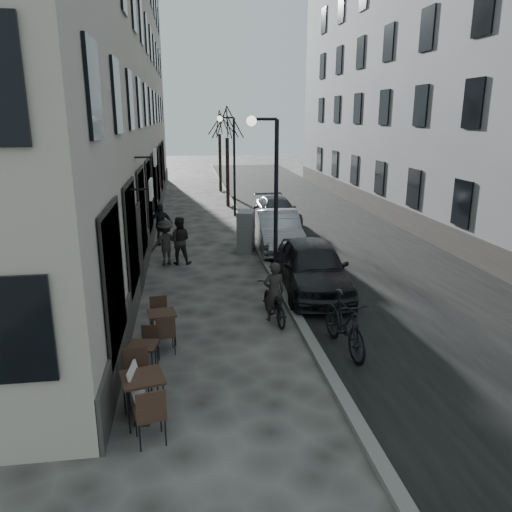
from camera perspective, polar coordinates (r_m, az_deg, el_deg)
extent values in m
plane|color=#32302E|center=(9.68, 8.74, -16.15)|extent=(120.00, 120.00, 0.00)
cube|color=black|center=(25.20, 6.80, 3.97)|extent=(7.30, 60.00, 0.00)
cube|color=slate|center=(24.52, -1.49, 3.89)|extent=(0.25, 60.00, 0.12)
cube|color=#AFA293|center=(24.76, -17.33, 21.83)|extent=(4.00, 35.00, 16.00)
cube|color=slate|center=(27.31, 19.48, 21.01)|extent=(4.00, 35.00, 16.00)
cylinder|color=black|center=(14.31, 2.29, 5.31)|extent=(0.12, 0.12, 5.00)
cylinder|color=black|center=(14.01, 0.95, 15.38)|extent=(0.70, 0.08, 0.08)
sphere|color=#FFF2CC|center=(13.96, -0.52, 15.17)|extent=(0.28, 0.28, 0.28)
cylinder|color=black|center=(26.09, -2.49, 10.02)|extent=(0.12, 0.12, 5.00)
cylinder|color=black|center=(25.93, -3.35, 15.51)|extent=(0.70, 0.08, 0.08)
sphere|color=#FFF2CC|center=(25.91, -4.15, 15.38)|extent=(0.28, 0.28, 0.28)
cylinder|color=black|center=(29.11, -3.26, 9.51)|extent=(0.20, 0.20, 3.90)
cylinder|color=black|center=(35.06, -4.12, 10.55)|extent=(0.20, 0.20, 3.90)
cube|color=#2F1F15|center=(8.86, -12.86, -13.40)|extent=(0.83, 0.83, 0.04)
cylinder|color=black|center=(8.80, -14.33, -16.94)|extent=(0.03, 0.03, 0.80)
cylinder|color=black|center=(8.87, -10.46, -16.42)|extent=(0.03, 0.03, 0.80)
cylinder|color=black|center=(9.30, -14.82, -15.07)|extent=(0.03, 0.03, 0.80)
cylinder|color=black|center=(9.36, -11.18, -14.61)|extent=(0.03, 0.03, 0.80)
cube|color=#2F1F15|center=(10.36, -12.84, -9.94)|extent=(0.65, 0.65, 0.04)
cylinder|color=black|center=(10.37, -14.33, -12.13)|extent=(0.02, 0.02, 0.65)
cylinder|color=black|center=(10.25, -11.75, -12.29)|extent=(0.02, 0.02, 0.65)
cylinder|color=black|center=(10.77, -13.66, -10.99)|extent=(0.02, 0.02, 0.65)
cylinder|color=black|center=(10.66, -11.18, -11.12)|extent=(0.02, 0.02, 0.65)
cube|color=#2F1F15|center=(11.68, -10.72, -6.44)|extent=(0.70, 0.70, 0.04)
cylinder|color=black|center=(11.58, -11.76, -8.73)|extent=(0.02, 0.02, 0.71)
cylinder|color=black|center=(11.62, -9.21, -8.50)|extent=(0.02, 0.02, 0.71)
cylinder|color=black|center=(12.05, -11.99, -7.75)|extent=(0.02, 0.02, 0.71)
cylinder|color=black|center=(12.09, -9.55, -7.53)|extent=(0.02, 0.02, 0.71)
cube|color=black|center=(9.37, -12.62, -17.40)|extent=(0.34, 0.60, 0.04)
cube|color=silver|center=(9.13, -13.28, -14.84)|extent=(0.30, 0.59, 0.95)
cube|color=slate|center=(19.26, -1.15, 2.83)|extent=(0.83, 1.16, 1.57)
imported|color=black|center=(12.83, 2.05, -5.34)|extent=(0.83, 1.86, 0.95)
imported|color=black|center=(12.73, 2.06, -4.08)|extent=(0.60, 0.43, 1.55)
imported|color=black|center=(17.78, -8.78, 1.76)|extent=(0.90, 0.74, 1.70)
imported|color=#2B2825|center=(17.79, -10.30, 1.51)|extent=(1.17, 0.91, 1.59)
imported|color=black|center=(20.64, -10.87, 3.60)|extent=(1.07, 0.65, 1.70)
imported|color=black|center=(14.84, 6.52, -1.22)|extent=(2.16, 4.71, 1.57)
imported|color=gray|center=(19.61, 2.53, 2.93)|extent=(1.81, 4.61, 1.50)
imported|color=#373B41|center=(24.52, 2.37, 5.21)|extent=(1.95, 4.35, 1.24)
imported|color=black|center=(11.30, 10.08, -7.59)|extent=(0.83, 2.23, 1.31)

